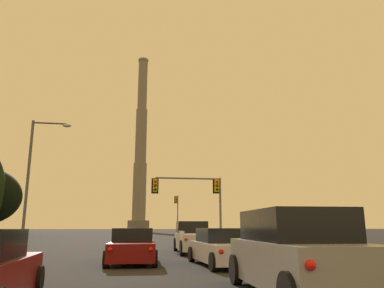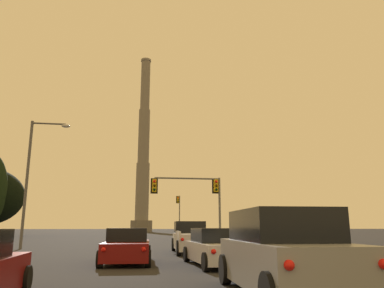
% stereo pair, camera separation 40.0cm
% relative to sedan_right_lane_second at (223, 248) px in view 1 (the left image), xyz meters
% --- Properties ---
extents(sedan_right_lane_second, '(2.16, 4.77, 1.43)m').
position_rel_sedan_right_lane_second_xyz_m(sedan_right_lane_second, '(0.00, 0.00, 0.00)').
color(sedan_right_lane_second, silver).
rests_on(sedan_right_lane_second, ground_plane).
extents(pickup_truck_right_lane_front, '(2.38, 5.57, 1.82)m').
position_rel_sedan_right_lane_second_xyz_m(pickup_truck_right_lane_front, '(0.13, 7.57, 0.14)').
color(pickup_truck_right_lane_front, silver).
rests_on(pickup_truck_right_lane_front, ground_plane).
extents(suv_right_lane_third, '(2.27, 4.97, 1.86)m').
position_rel_sedan_right_lane_second_xyz_m(suv_right_lane_third, '(0.05, -6.76, 0.23)').
color(suv_right_lane_third, gray).
rests_on(suv_right_lane_third, ground_plane).
extents(sedan_center_lane_second, '(2.13, 4.76, 1.43)m').
position_rel_sedan_right_lane_second_xyz_m(sedan_center_lane_second, '(-3.51, 1.62, 0.00)').
color(sedan_center_lane_second, maroon).
rests_on(sedan_center_lane_second, ground_plane).
extents(traffic_light_far_right, '(0.78, 0.50, 6.76)m').
position_rel_sedan_right_lane_second_xyz_m(traffic_light_far_right, '(4.03, 49.46, 3.74)').
color(traffic_light_far_right, slate).
rests_on(traffic_light_far_right, ground_plane).
extents(traffic_light_overhead_right, '(5.87, 0.50, 5.49)m').
position_rel_sedan_right_lane_second_xyz_m(traffic_light_overhead_right, '(1.64, 15.43, 3.55)').
color(traffic_light_overhead_right, slate).
rests_on(traffic_light_overhead_right, ground_plane).
extents(street_lamp, '(2.78, 0.36, 9.02)m').
position_rel_sedan_right_lane_second_xyz_m(street_lamp, '(-10.48, 12.67, 4.78)').
color(street_lamp, '#56565B').
rests_on(street_lamp, ground_plane).
extents(smokestack, '(6.78, 6.78, 57.93)m').
position_rel_sedan_right_lane_second_xyz_m(smokestack, '(-1.41, 105.72, 22.01)').
color(smokestack, slate).
rests_on(smokestack, ground_plane).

